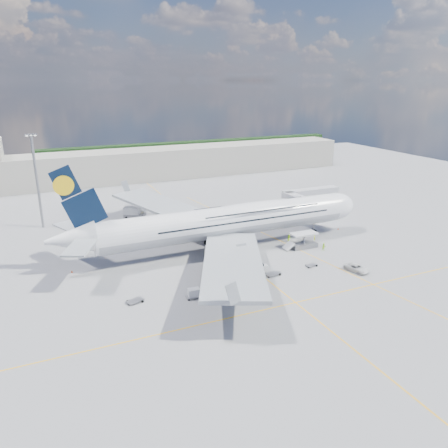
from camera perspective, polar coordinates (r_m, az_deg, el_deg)
name	(u,v)px	position (r m, az deg, el deg)	size (l,w,h in m)	color
ground	(246,263)	(97.44, 2.90, -5.08)	(300.00, 300.00, 0.00)	gray
taxi_line_main	(246,263)	(97.44, 2.90, -5.08)	(0.25, 220.00, 0.01)	#FBB30D
taxi_line_cross	(295,302)	(81.92, 9.31, -10.08)	(120.00, 0.25, 0.01)	#FBB30D
taxi_line_diag	(277,240)	(111.93, 6.99, -2.04)	(0.25, 100.00, 0.01)	#FBB30D
airliner	(228,221)	(103.57, 0.59, 0.43)	(77.26, 79.15, 23.71)	white
jet_bridge	(307,197)	(126.93, 10.73, 3.46)	(18.80, 12.10, 8.50)	#B7B7BC
cargo_loader	(303,242)	(107.37, 10.24, -2.39)	(8.53, 3.20, 3.67)	silver
light_mast	(37,180)	(127.16, -23.24, 5.27)	(3.00, 0.70, 25.50)	gray
terminal	(141,165)	(182.26, -10.79, 7.64)	(180.00, 16.00, 12.00)	#B2AD9E
tree_line	(195,149)	(236.57, -3.84, 9.80)	(160.00, 6.00, 8.00)	#193814
dolly_row_a	(194,293)	(82.17, -3.96, -8.98)	(3.09, 1.83, 1.88)	gray
dolly_row_b	(212,274)	(91.14, -1.60, -6.52)	(3.58, 2.40, 0.48)	gray
dolly_row_c	(251,287)	(84.52, 3.53, -8.24)	(2.96, 2.23, 1.67)	gray
dolly_back	(135,301)	(82.35, -11.55, -9.79)	(3.46, 2.64, 0.45)	gray
dolly_nose_far	(273,274)	(91.71, 6.39, -6.47)	(3.64, 2.51, 0.49)	gray
dolly_nose_near	(311,265)	(97.26, 11.33, -5.29)	(2.96, 2.22, 0.39)	gray
baggage_tug	(261,268)	(93.11, 4.81, -5.74)	(3.03, 1.75, 1.79)	silver
catering_truck_inner	(190,226)	(116.51, -4.51, -0.24)	(6.10, 2.43, 3.66)	gray
catering_truck_outer	(135,213)	(129.51, -11.60, 1.36)	(6.88, 5.34, 3.78)	gray
service_van	(357,268)	(96.94, 16.96, -5.54)	(2.53, 5.48, 1.52)	silver
crew_nose	(314,238)	(112.13, 11.73, -1.83)	(0.58, 0.38, 1.59)	#DAFA1A
crew_loader	(324,247)	(106.29, 12.92, -2.95)	(0.94, 0.73, 1.94)	#A4EA18
crew_wing	(209,261)	(96.18, -2.03, -4.91)	(0.88, 0.37, 1.50)	#BBF619
crew_van	(289,238)	(110.75, 8.47, -1.83)	(0.90, 0.58, 1.83)	#A9FF1A
crew_tug	(266,293)	(82.91, 5.56, -8.96)	(0.99, 0.57, 1.53)	#A6FF1A
cone_nose	(338,229)	(122.50, 14.68, -0.60)	(0.38, 0.38, 0.49)	#EB4D0C
cone_wing_left_inner	(196,230)	(117.79, -3.70, -0.76)	(0.43, 0.43, 0.55)	#EB4D0C
cone_wing_left_outer	(180,228)	(119.97, -5.73, -0.47)	(0.41, 0.41, 0.52)	#EB4D0C
cone_wing_right_inner	(239,266)	(95.27, 1.97, -5.48)	(0.39, 0.39, 0.49)	#EB4D0C
cone_wing_right_outer	(231,299)	(81.61, 0.92, -9.76)	(0.38, 0.38, 0.48)	#EB4D0C
cone_tail	(72,271)	(97.94, -19.25, -5.86)	(0.40, 0.40, 0.51)	#EB4D0C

